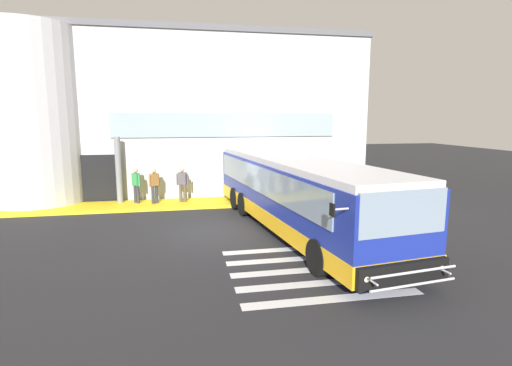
% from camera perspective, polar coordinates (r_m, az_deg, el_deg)
% --- Properties ---
extents(ground_plane, '(80.00, 90.00, 0.02)m').
position_cam_1_polar(ground_plane, '(14.81, -5.06, -7.02)').
color(ground_plane, '#232326').
rests_on(ground_plane, ground).
extents(bay_paint_stripes, '(4.40, 3.96, 0.01)m').
position_cam_1_polar(bay_paint_stripes, '(11.31, 7.67, -12.27)').
color(bay_paint_stripes, silver).
rests_on(bay_paint_stripes, ground).
extents(terminal_building, '(19.06, 13.80, 8.62)m').
position_cam_1_polar(terminal_building, '(25.69, -9.50, 9.56)').
color(terminal_building, '#B7B7BC').
rests_on(terminal_building, ground).
extents(boarding_curb, '(21.26, 2.00, 0.15)m').
position_cam_1_polar(boarding_curb, '(19.43, -6.58, -2.83)').
color(boarding_curb, yellow).
rests_on(boarding_curb, ground).
extents(entry_support_column, '(0.28, 0.28, 3.12)m').
position_cam_1_polar(entry_support_column, '(19.89, -19.13, 1.78)').
color(entry_support_column, slate).
rests_on(entry_support_column, boarding_curb).
extents(bus_main_foreground, '(4.09, 12.61, 2.70)m').
position_cam_1_polar(bus_main_foreground, '(14.70, 5.76, -1.75)').
color(bus_main_foreground, navy).
rests_on(bus_main_foreground, ground).
extents(passenger_near_column, '(0.42, 0.46, 1.68)m').
position_cam_1_polar(passenger_near_column, '(19.59, -16.84, -0.08)').
color(passenger_near_column, '#2D2D33').
rests_on(passenger_near_column, boarding_curb).
extents(passenger_by_doorway, '(0.48, 0.41, 1.68)m').
position_cam_1_polar(passenger_by_doorway, '(19.23, -14.39, -0.14)').
color(passenger_by_doorway, '#2D2D33').
rests_on(passenger_by_doorway, boarding_curb).
extents(passenger_at_curb_edge, '(0.57, 0.46, 1.68)m').
position_cam_1_polar(passenger_at_curb_edge, '(19.33, -10.49, 0.14)').
color(passenger_at_curb_edge, '#4C4233').
rests_on(passenger_at_curb_edge, boarding_curb).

